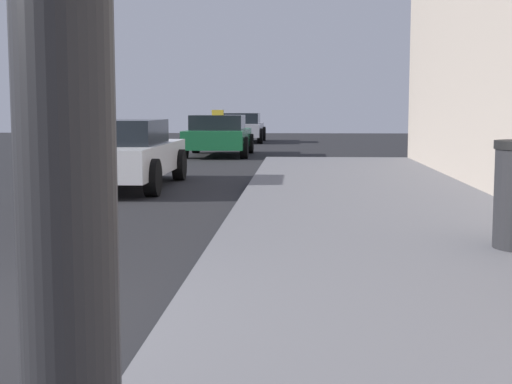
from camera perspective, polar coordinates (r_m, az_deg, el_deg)
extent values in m
cube|color=slate|center=(4.79, 17.01, -10.94)|extent=(4.00, 32.00, 0.15)
cube|color=white|center=(14.20, -10.21, 2.55)|extent=(1.71, 4.46, 0.55)
cube|color=black|center=(13.96, -10.47, 4.53)|extent=(1.50, 2.01, 0.45)
cylinder|color=black|center=(15.81, -12.01, 2.08)|extent=(0.22, 0.64, 0.64)
cylinder|color=black|center=(15.45, -5.88, 2.09)|extent=(0.22, 0.64, 0.64)
cylinder|color=black|center=(13.09, -15.29, 1.11)|extent=(0.22, 0.64, 0.64)
cylinder|color=black|center=(12.65, -7.93, 1.10)|extent=(0.22, 0.64, 0.64)
cube|color=#196638|center=(23.37, -2.88, 4.13)|extent=(1.80, 4.08, 0.55)
cube|color=black|center=(23.15, -2.94, 5.34)|extent=(1.58, 1.83, 0.45)
cube|color=yellow|center=(23.15, -2.94, 6.10)|extent=(0.36, 0.14, 0.16)
cylinder|color=black|center=(24.78, -4.62, 3.73)|extent=(0.22, 0.64, 0.64)
cylinder|color=black|center=(24.60, -0.46, 3.73)|extent=(0.22, 0.64, 0.64)
cylinder|color=black|center=(22.21, -5.54, 3.40)|extent=(0.22, 0.64, 0.64)
cylinder|color=black|center=(22.00, -0.91, 3.41)|extent=(0.22, 0.64, 0.64)
cube|color=#B7B7BF|center=(32.75, -1.08, 4.79)|extent=(1.74, 4.25, 0.55)
cube|color=black|center=(32.53, -1.11, 5.66)|extent=(1.53, 1.91, 0.45)
cylinder|color=black|center=(34.19, -2.37, 4.48)|extent=(0.22, 0.64, 0.64)
cylinder|color=black|center=(34.07, 0.55, 4.48)|extent=(0.22, 0.64, 0.64)
cylinder|color=black|center=(31.49, -2.85, 4.31)|extent=(0.22, 0.64, 0.64)
cylinder|color=black|center=(31.35, 0.31, 4.31)|extent=(0.22, 0.64, 0.64)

